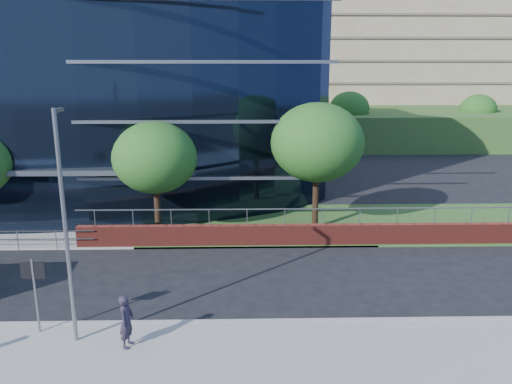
{
  "coord_description": "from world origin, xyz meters",
  "views": [
    {
      "loc": [
        11.9,
        -17.88,
        9.44
      ],
      "look_at": [
        12.49,
        8.0,
        2.83
      ],
      "focal_mm": 35.0,
      "sensor_mm": 36.0,
      "label": 1
    }
  ],
  "objects_px": {
    "street_sign": "(34,280)",
    "tree_dist_f": "(478,110)",
    "streetlight_east": "(65,222)",
    "tree_dist_e": "(349,109)",
    "pedestrian": "(127,321)",
    "tree_far_c": "(155,158)",
    "tree_far_d": "(317,143)"
  },
  "relations": [
    {
      "from": "tree_far_d",
      "to": "street_sign",
      "type": "bearing_deg",
      "value": -134.78
    },
    {
      "from": "streetlight_east",
      "to": "tree_dist_e",
      "type": "bearing_deg",
      "value": 66.89
    },
    {
      "from": "tree_dist_e",
      "to": "streetlight_east",
      "type": "bearing_deg",
      "value": -113.11
    },
    {
      "from": "tree_far_c",
      "to": "streetlight_east",
      "type": "relative_size",
      "value": 0.81
    },
    {
      "from": "street_sign",
      "to": "tree_far_c",
      "type": "xyz_separation_m",
      "value": [
        2.5,
        10.59,
        2.39
      ]
    },
    {
      "from": "tree_far_d",
      "to": "tree_dist_f",
      "type": "height_order",
      "value": "tree_far_d"
    },
    {
      "from": "streetlight_east",
      "to": "tree_far_d",
      "type": "bearing_deg",
      "value": 50.6
    },
    {
      "from": "tree_far_c",
      "to": "pedestrian",
      "type": "height_order",
      "value": "tree_far_c"
    },
    {
      "from": "tree_far_c",
      "to": "tree_far_d",
      "type": "distance_m",
      "value": 9.08
    },
    {
      "from": "streetlight_east",
      "to": "pedestrian",
      "type": "height_order",
      "value": "streetlight_east"
    },
    {
      "from": "streetlight_east",
      "to": "street_sign",
      "type": "bearing_deg",
      "value": 158.64
    },
    {
      "from": "tree_dist_e",
      "to": "pedestrian",
      "type": "bearing_deg",
      "value": -110.7
    },
    {
      "from": "street_sign",
      "to": "tree_dist_f",
      "type": "xyz_separation_m",
      "value": [
        35.5,
        43.59,
        2.06
      ]
    },
    {
      "from": "street_sign",
      "to": "tree_dist_e",
      "type": "height_order",
      "value": "tree_dist_e"
    },
    {
      "from": "tree_far_c",
      "to": "tree_dist_f",
      "type": "bearing_deg",
      "value": 45.0
    },
    {
      "from": "tree_far_d",
      "to": "tree_far_c",
      "type": "bearing_deg",
      "value": -173.66
    },
    {
      "from": "tree_far_d",
      "to": "tree_dist_e",
      "type": "xyz_separation_m",
      "value": [
        8.0,
        30.0,
        -0.65
      ]
    },
    {
      "from": "tree_far_c",
      "to": "street_sign",
      "type": "bearing_deg",
      "value": -103.29
    },
    {
      "from": "tree_far_c",
      "to": "tree_dist_f",
      "type": "distance_m",
      "value": 46.67
    },
    {
      "from": "street_sign",
      "to": "tree_far_c",
      "type": "bearing_deg",
      "value": 76.71
    },
    {
      "from": "street_sign",
      "to": "pedestrian",
      "type": "distance_m",
      "value": 3.71
    },
    {
      "from": "street_sign",
      "to": "pedestrian",
      "type": "bearing_deg",
      "value": -17.12
    },
    {
      "from": "street_sign",
      "to": "tree_dist_f",
      "type": "distance_m",
      "value": 56.25
    },
    {
      "from": "tree_dist_f",
      "to": "streetlight_east",
      "type": "distance_m",
      "value": 55.74
    },
    {
      "from": "street_sign",
      "to": "streetlight_east",
      "type": "height_order",
      "value": "streetlight_east"
    },
    {
      "from": "tree_far_c",
      "to": "streetlight_east",
      "type": "height_order",
      "value": "streetlight_east"
    },
    {
      "from": "streetlight_east",
      "to": "pedestrian",
      "type": "bearing_deg",
      "value": -13.61
    },
    {
      "from": "pedestrian",
      "to": "streetlight_east",
      "type": "bearing_deg",
      "value": 86.08
    },
    {
      "from": "tree_far_c",
      "to": "pedestrian",
      "type": "distance_m",
      "value": 12.17
    },
    {
      "from": "tree_far_d",
      "to": "pedestrian",
      "type": "bearing_deg",
      "value": -122.69
    },
    {
      "from": "tree_far_c",
      "to": "tree_far_d",
      "type": "bearing_deg",
      "value": 6.34
    },
    {
      "from": "tree_dist_f",
      "to": "streetlight_east",
      "type": "height_order",
      "value": "streetlight_east"
    }
  ]
}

